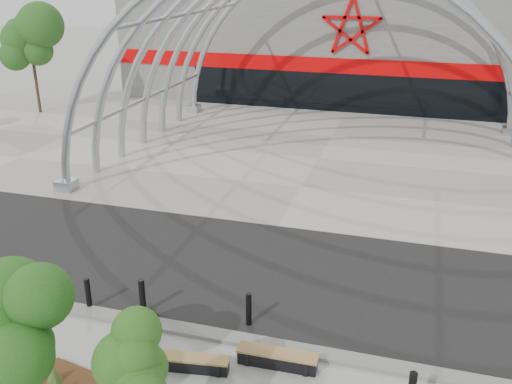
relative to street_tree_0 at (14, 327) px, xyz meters
name	(u,v)px	position (x,y,z in m)	size (l,w,h in m)	color
ground	(215,331)	(2.48, 4.61, -2.76)	(140.00, 140.00, 0.00)	gray
road	(252,270)	(2.48, 8.11, -2.75)	(140.00, 7.00, 0.02)	black
forecourt	(318,159)	(2.48, 20.11, -2.74)	(60.00, 17.00, 0.04)	gray
kerb	(212,334)	(2.48, 4.36, -2.70)	(60.00, 0.50, 0.12)	slate
arena_building	(363,39)	(2.48, 38.06, 1.23)	(34.00, 15.24, 8.00)	slate
vault_canopy	(318,159)	(2.48, 20.11, -2.75)	(20.80, 15.80, 20.36)	#A4AAAF
street_tree_0	(14,327)	(0.00, 0.00, 0.00)	(1.69, 1.69, 3.84)	#302311
street_tree_1	(134,372)	(2.59, -0.02, -0.49)	(1.34, 1.34, 3.17)	black
bench_0	(192,364)	(2.49, 2.92, -2.57)	(1.90, 0.67, 0.39)	black
bench_1	(277,359)	(4.49, 3.66, -2.55)	(2.06, 0.50, 0.43)	black
bollard_0	(88,294)	(-1.44, 4.59, -2.26)	(0.16, 0.16, 1.01)	black
bollard_1	(142,297)	(0.18, 4.83, -2.21)	(0.18, 0.18, 1.11)	black
bollard_2	(157,327)	(1.13, 3.77, -2.33)	(0.14, 0.14, 0.86)	black
bollard_3	(249,309)	(3.28, 5.15, -2.26)	(0.16, 0.16, 1.00)	black
bg_tree_0	(31,43)	(-17.52, 24.61, 1.88)	(3.00, 3.00, 6.45)	#302113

